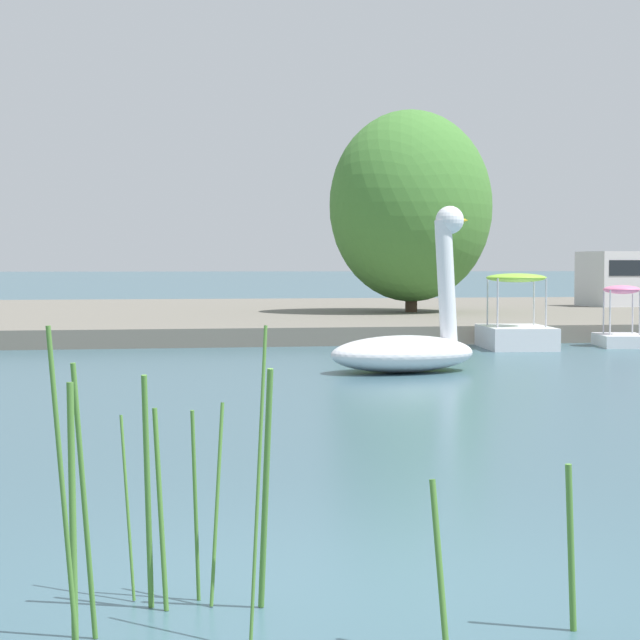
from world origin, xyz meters
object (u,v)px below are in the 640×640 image
(pedal_boat_pink, at_px, (621,329))
(tree_willow_near_path, at_px, (412,206))
(pedal_boat_lime, at_px, (516,326))
(swan_boat, at_px, (408,342))

(pedal_boat_pink, relative_size, tree_willow_near_path, 0.26)
(pedal_boat_lime, height_order, tree_willow_near_path, tree_willow_near_path)
(swan_boat, bearing_deg, pedal_boat_lime, 53.51)
(tree_willow_near_path, bearing_deg, pedal_boat_lime, -90.56)
(pedal_boat_lime, bearing_deg, swan_boat, -126.49)
(pedal_boat_pink, bearing_deg, tree_willow_near_path, 104.79)
(swan_boat, relative_size, pedal_boat_lime, 1.19)
(pedal_boat_lime, height_order, pedal_boat_pink, pedal_boat_lime)
(swan_boat, xyz_separation_m, tree_willow_near_path, (3.91, 14.70, 3.11))
(tree_willow_near_path, bearing_deg, swan_boat, -104.89)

